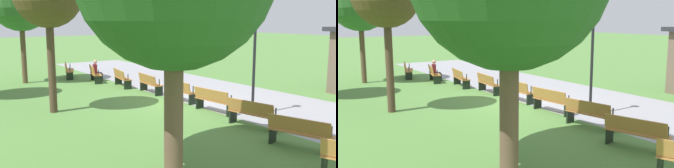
{
  "view_description": "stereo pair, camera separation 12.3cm",
  "coord_description": "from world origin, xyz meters",
  "views": [
    {
      "loc": [
        13.09,
        -9.51,
        3.49
      ],
      "look_at": [
        0.0,
        -0.67,
        0.8
      ],
      "focal_mm": 41.94,
      "sensor_mm": 36.0,
      "label": 1
    },
    {
      "loc": [
        13.15,
        -9.41,
        3.49
      ],
      "look_at": [
        0.0,
        -0.67,
        0.8
      ],
      "focal_mm": 41.94,
      "sensor_mm": 36.0,
      "label": 2
    }
  ],
  "objects": [
    {
      "name": "path_paving",
      "position": [
        0.0,
        2.53,
        0.0
      ],
      "size": [
        32.31,
        5.2,
        0.01
      ],
      "primitive_type": "cube",
      "color": "#939399",
      "rests_on": "ground"
    },
    {
      "name": "lamp_post",
      "position": [
        3.37,
        0.73,
        2.69
      ],
      "size": [
        0.32,
        0.32,
        3.85
      ],
      "color": "black",
      "rests_on": "ground"
    },
    {
      "name": "bench_4",
      "position": [
        0.0,
        -0.07,
        0.47
      ],
      "size": [
        1.7,
        0.47,
        0.89
      ],
      "color": "#B27538",
      "rests_on": "ground"
    },
    {
      "name": "tree_0",
      "position": [
        -8.47,
        -4.22,
        4.35
      ],
      "size": [
        3.22,
        3.22,
        5.98
      ],
      "color": "brown",
      "rests_on": "ground"
    },
    {
      "name": "bench_0",
      "position": [
        -8.86,
        -1.67,
        0.47
      ],
      "size": [
        1.76,
        1.04,
        0.89
      ],
      "rotation": [
        0.0,
        0.0,
        -0.36
      ],
      "color": "#B27538",
      "rests_on": "ground"
    },
    {
      "name": "ground_plane",
      "position": [
        0.0,
        0.0,
        0.0
      ],
      "size": [
        120.0,
        120.0,
        0.0
      ],
      "primitive_type": "plane",
      "color": "#54843D"
    },
    {
      "name": "person_seated",
      "position": [
        -6.83,
        -0.79,
        0.64
      ],
      "size": [
        0.43,
        0.58,
        1.2
      ],
      "rotation": [
        0.0,
        0.0,
        -0.27
      ],
      "color": "maroon",
      "rests_on": "ground"
    },
    {
      "name": "bench_5",
      "position": [
        2.26,
        -0.17,
        0.47
      ],
      "size": [
        1.74,
        0.62,
        0.89
      ],
      "rotation": [
        0.0,
        0.0,
        0.09
      ],
      "color": "#B27538",
      "rests_on": "ground"
    },
    {
      "name": "bench_7",
      "position": [
        6.71,
        -0.97,
        0.47
      ],
      "size": [
        1.76,
        0.91,
        0.89
      ],
      "rotation": [
        0.0,
        0.0,
        0.27
      ],
      "color": "#B27538",
      "rests_on": "ground"
    },
    {
      "name": "bench_3",
      "position": [
        -2.26,
        -0.17,
        0.47
      ],
      "size": [
        1.74,
        0.62,
        0.89
      ],
      "rotation": [
        0.0,
        0.0,
        -0.09
      ],
      "color": "#B27538",
      "rests_on": "ground"
    },
    {
      "name": "bench_2",
      "position": [
        -4.5,
        -0.47,
        0.47
      ],
      "size": [
        1.76,
        0.77,
        0.89
      ],
      "rotation": [
        0.0,
        0.0,
        -0.18
      ],
      "color": "#B27538",
      "rests_on": "ground"
    },
    {
      "name": "bench_6",
      "position": [
        4.5,
        -0.47,
        0.47
      ],
      "size": [
        1.76,
        0.77,
        0.89
      ],
      "rotation": [
        0.0,
        0.0,
        0.18
      ],
      "color": "#B27538",
      "rests_on": "ground"
    },
    {
      "name": "bench_1",
      "position": [
        -6.71,
        -0.97,
        0.47
      ],
      "size": [
        1.76,
        0.91,
        0.89
      ],
      "rotation": [
        0.0,
        0.0,
        -0.27
      ],
      "color": "#B27538",
      "rests_on": "ground"
    }
  ]
}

